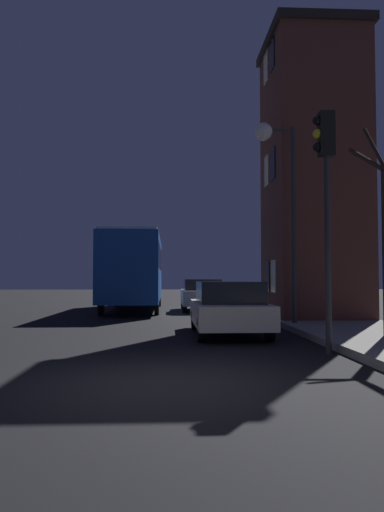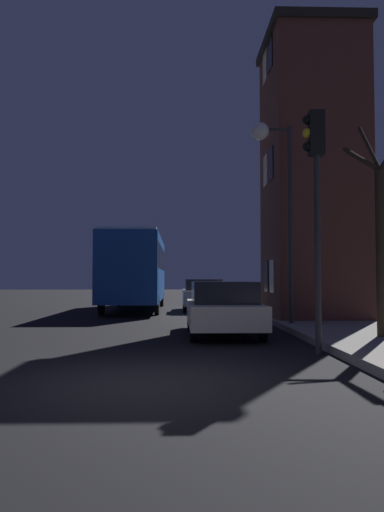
# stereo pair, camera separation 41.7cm
# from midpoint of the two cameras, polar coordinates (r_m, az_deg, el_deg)

# --- Properties ---
(ground_plane) EXTENTS (120.00, 120.00, 0.00)m
(ground_plane) POSITION_cam_midpoint_polar(r_m,az_deg,el_deg) (7.40, -3.35, -14.19)
(ground_plane) COLOR black
(brick_building) EXTENTS (3.32, 3.91, 10.00)m
(brick_building) POSITION_cam_midpoint_polar(r_m,az_deg,el_deg) (18.43, 14.19, 9.08)
(brick_building) COLOR brown
(brick_building) RESTS_ON sidewalk
(streetlamp) EXTENTS (1.24, 0.55, 6.04)m
(streetlamp) POSITION_cam_midpoint_polar(r_m,az_deg,el_deg) (15.46, 9.96, 9.83)
(streetlamp) COLOR #28282B
(streetlamp) RESTS_ON sidewalk
(traffic_light) EXTENTS (0.43, 0.24, 4.84)m
(traffic_light) POSITION_cam_midpoint_polar(r_m,az_deg,el_deg) (10.37, 15.05, 8.39)
(traffic_light) COLOR #28282B
(traffic_light) RESTS_ON ground
(bare_tree) EXTENTS (1.43, 2.15, 5.18)m
(bare_tree) POSITION_cam_midpoint_polar(r_m,az_deg,el_deg) (12.37, 21.81, 3.23)
(bare_tree) COLOR #2D2319
(bare_tree) RESTS_ON sidewalk
(bus) EXTENTS (2.45, 9.67, 3.47)m
(bus) POSITION_cam_midpoint_polar(r_m,az_deg,el_deg) (23.63, -5.93, -1.16)
(bus) COLOR #194793
(bus) RESTS_ON ground
(car_near_lane) EXTENTS (1.80, 4.36, 1.40)m
(car_near_lane) POSITION_cam_midpoint_polar(r_m,az_deg,el_deg) (13.20, 4.45, -5.88)
(car_near_lane) COLOR beige
(car_near_lane) RESTS_ON ground
(car_mid_lane) EXTENTS (1.83, 4.08, 1.45)m
(car_mid_lane) POSITION_cam_midpoint_polar(r_m,az_deg,el_deg) (22.93, 1.79, -4.40)
(car_mid_lane) COLOR #B7BABF
(car_mid_lane) RESTS_ON ground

